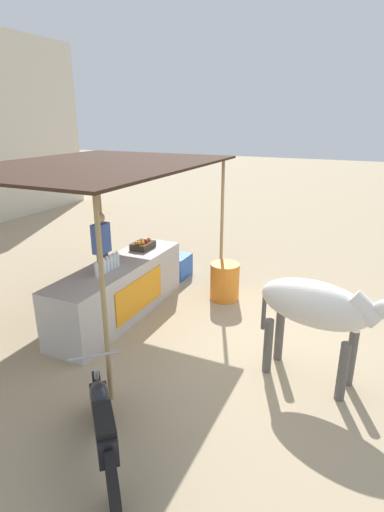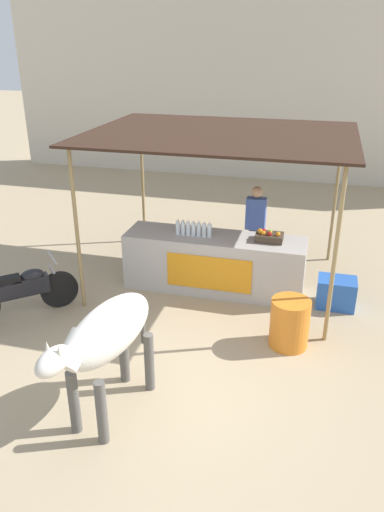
# 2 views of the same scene
# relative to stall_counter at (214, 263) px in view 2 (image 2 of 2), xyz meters

# --- Properties ---
(ground_plane) EXTENTS (60.00, 60.00, 0.00)m
(ground_plane) POSITION_rel_stall_counter_xyz_m (0.00, -2.20, -0.48)
(ground_plane) COLOR tan
(building_wall_far) EXTENTS (16.00, 0.50, 5.90)m
(building_wall_far) POSITION_rel_stall_counter_xyz_m (0.00, 7.55, 2.47)
(building_wall_far) COLOR beige
(building_wall_far) RESTS_ON ground
(stall_counter) EXTENTS (3.00, 0.82, 0.96)m
(stall_counter) POSITION_rel_stall_counter_xyz_m (0.00, 0.00, 0.00)
(stall_counter) COLOR #B2ADA8
(stall_counter) RESTS_ON ground
(stall_awning) EXTENTS (4.20, 3.20, 2.60)m
(stall_awning) POSITION_rel_stall_counter_xyz_m (0.00, 0.30, 2.02)
(stall_awning) COLOR #382319
(stall_awning) RESTS_ON ground
(water_bottle_row) EXTENTS (0.61, 0.07, 0.25)m
(water_bottle_row) POSITION_rel_stall_counter_xyz_m (-0.35, -0.05, 0.59)
(water_bottle_row) COLOR silver
(water_bottle_row) RESTS_ON stall_counter
(fruit_crate) EXTENTS (0.44, 0.32, 0.18)m
(fruit_crate) POSITION_rel_stall_counter_xyz_m (0.88, 0.05, 0.55)
(fruit_crate) COLOR #3F3326
(fruit_crate) RESTS_ON stall_counter
(vendor_behind_counter) EXTENTS (0.34, 0.22, 1.65)m
(vendor_behind_counter) POSITION_rel_stall_counter_xyz_m (0.56, 0.75, 0.37)
(vendor_behind_counter) COLOR #383842
(vendor_behind_counter) RESTS_ON ground
(cooler_box) EXTENTS (0.60, 0.44, 0.48)m
(cooler_box) POSITION_rel_stall_counter_xyz_m (2.02, -0.10, -0.24)
(cooler_box) COLOR blue
(cooler_box) RESTS_ON ground
(water_barrel) EXTENTS (0.55, 0.55, 0.71)m
(water_barrel) POSITION_rel_stall_counter_xyz_m (1.39, -1.41, -0.13)
(water_barrel) COLOR orange
(water_barrel) RESTS_ON ground
(cow) EXTENTS (0.78, 1.85, 1.44)m
(cow) POSITION_rel_stall_counter_xyz_m (-0.46, -3.31, 0.55)
(cow) COLOR silver
(cow) RESTS_ON ground
(motorcycle_parked) EXTENTS (1.37, 1.28, 0.90)m
(motorcycle_parked) POSITION_rel_stall_counter_xyz_m (-2.67, -1.63, -0.05)
(motorcycle_parked) COLOR black
(motorcycle_parked) RESTS_ON ground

